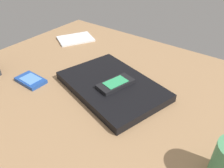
# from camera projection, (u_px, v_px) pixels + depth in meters

# --- Properties ---
(desk_surface) EXTENTS (1.20, 0.80, 0.03)m
(desk_surface) POSITION_uv_depth(u_px,v_px,m) (128.00, 95.00, 0.73)
(desk_surface) COLOR #9E7751
(desk_surface) RESTS_ON ground
(laptop_closed) EXTENTS (0.38, 0.31, 0.02)m
(laptop_closed) POSITION_uv_depth(u_px,v_px,m) (112.00, 86.00, 0.72)
(laptop_closed) COLOR black
(laptop_closed) RESTS_ON desk_surface
(cell_phone_on_laptop) EXTENTS (0.08, 0.13, 0.01)m
(cell_phone_on_laptop) POSITION_uv_depth(u_px,v_px,m) (116.00, 84.00, 0.70)
(cell_phone_on_laptop) COLOR black
(cell_phone_on_laptop) RESTS_ON laptop_closed
(cell_phone_on_desk) EXTENTS (0.10, 0.06, 0.01)m
(cell_phone_on_desk) POSITION_uv_depth(u_px,v_px,m) (31.00, 80.00, 0.76)
(cell_phone_on_desk) COLOR #1E479E
(cell_phone_on_desk) RESTS_ON desk_surface
(notepad) EXTENTS (0.17, 0.19, 0.01)m
(notepad) POSITION_uv_depth(u_px,v_px,m) (76.00, 39.00, 1.05)
(notepad) COLOR white
(notepad) RESTS_ON desk_surface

